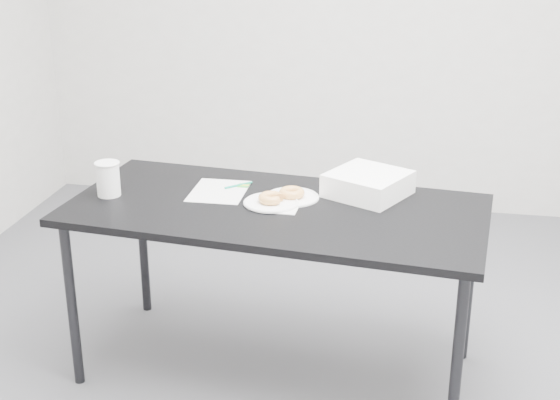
% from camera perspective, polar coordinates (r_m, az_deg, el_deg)
% --- Properties ---
extents(floor, '(4.00, 4.00, 0.00)m').
position_cam_1_polar(floor, '(3.55, 0.67, -11.69)').
color(floor, '#4C4C51').
rests_on(floor, ground).
extents(wall_back, '(4.00, 0.02, 2.70)m').
position_cam_1_polar(wall_back, '(5.01, 4.87, 14.40)').
color(wall_back, silver).
rests_on(wall_back, floor).
extents(table, '(1.75, 0.95, 0.77)m').
position_cam_1_polar(table, '(3.17, -0.31, -1.45)').
color(table, black).
rests_on(table, floor).
extents(scorecard, '(0.23, 0.29, 0.00)m').
position_cam_1_polar(scorecard, '(3.32, -4.49, 0.65)').
color(scorecard, silver).
rests_on(scorecard, table).
extents(logo_patch, '(0.05, 0.05, 0.00)m').
position_cam_1_polar(logo_patch, '(3.37, -2.68, 1.07)').
color(logo_patch, green).
rests_on(logo_patch, scorecard).
extents(pen, '(0.10, 0.10, 0.01)m').
position_cam_1_polar(pen, '(3.37, -3.06, 1.10)').
color(pen, '#0C866A').
rests_on(pen, scorecard).
extents(napkin, '(0.16, 0.16, 0.00)m').
position_cam_1_polar(napkin, '(3.14, -0.06, -0.47)').
color(napkin, silver).
rests_on(napkin, table).
extents(plate_near, '(0.23, 0.23, 0.01)m').
position_cam_1_polar(plate_near, '(3.17, -0.65, -0.20)').
color(plate_near, white).
rests_on(plate_near, napkin).
extents(donut_near, '(0.12, 0.12, 0.04)m').
position_cam_1_polar(donut_near, '(3.16, -0.65, 0.15)').
color(donut_near, '#C57F3E').
rests_on(donut_near, plate_near).
extents(plate_far, '(0.23, 0.23, 0.01)m').
position_cam_1_polar(plate_far, '(3.24, 0.87, 0.20)').
color(plate_far, white).
rests_on(plate_far, table).
extents(donut_far, '(0.12, 0.12, 0.04)m').
position_cam_1_polar(donut_far, '(3.23, 0.87, 0.54)').
color(donut_far, '#C57F3E').
rests_on(donut_far, plate_far).
extents(coffee_cup, '(0.10, 0.10, 0.15)m').
position_cam_1_polar(coffee_cup, '(3.32, -12.46, 1.52)').
color(coffee_cup, white).
rests_on(coffee_cup, table).
extents(cup_lid, '(0.08, 0.08, 0.01)m').
position_cam_1_polar(cup_lid, '(3.33, 4.07, 0.79)').
color(cup_lid, white).
rests_on(cup_lid, table).
extents(bakery_box, '(0.39, 0.39, 0.10)m').
position_cam_1_polar(bakery_box, '(3.28, 6.46, 1.18)').
color(bakery_box, white).
rests_on(bakery_box, table).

